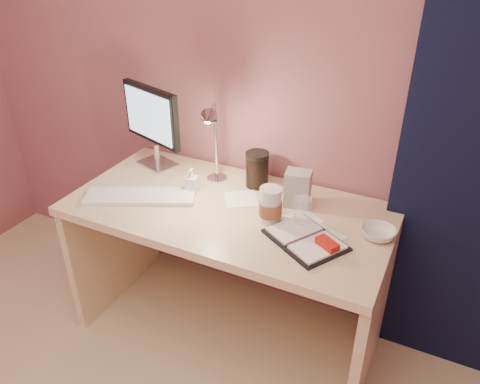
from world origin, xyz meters
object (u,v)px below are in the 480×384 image
at_px(planner, 307,240).
at_px(coffee_cup, 270,206).
at_px(keyboard, 140,197).
at_px(product_box, 298,189).
at_px(desk, 236,240).
at_px(monitor, 153,120).
at_px(dark_jar, 257,171).
at_px(lotion_bottle, 192,181).
at_px(desk_lamp, 198,137).
at_px(clear_cup, 302,212).
at_px(bowl, 378,233).

height_order(planner, coffee_cup, coffee_cup).
height_order(keyboard, product_box, product_box).
xyz_separation_m(desk, planner, (0.39, -0.17, 0.24)).
xyz_separation_m(desk, coffee_cup, (0.21, -0.10, 0.30)).
height_order(monitor, dark_jar, monitor).
height_order(keyboard, lotion_bottle, lotion_bottle).
bearing_deg(monitor, keyboard, -49.96).
bearing_deg(product_box, planner, -71.22).
height_order(lotion_bottle, desk_lamp, desk_lamp).
distance_m(monitor, product_box, 0.79).
distance_m(clear_cup, product_box, 0.16).
bearing_deg(product_box, lotion_bottle, -177.45).
bearing_deg(coffee_cup, clear_cup, 12.35).
bearing_deg(bowl, desk_lamp, 177.06).
relative_size(monitor, desk_lamp, 1.00).
distance_m(desk, keyboard, 0.49).
bearing_deg(desk, lotion_bottle, -171.62).
xyz_separation_m(planner, dark_jar, (-0.36, 0.33, 0.06)).
height_order(keyboard, coffee_cup, coffee_cup).
bearing_deg(coffee_cup, desk_lamp, 163.90).
height_order(monitor, planner, monitor).
bearing_deg(lotion_bottle, desk, 8.38).
height_order(coffee_cup, desk_lamp, desk_lamp).
relative_size(dark_jar, product_box, 0.93).
height_order(coffee_cup, clear_cup, coffee_cup).
bearing_deg(dark_jar, planner, -42.26).
distance_m(keyboard, product_box, 0.70).
bearing_deg(coffee_cup, lotion_bottle, 171.03).
relative_size(clear_cup, desk_lamp, 0.30).
bearing_deg(clear_cup, desk_lamp, 170.61).
bearing_deg(monitor, product_box, 14.37).
height_order(coffee_cup, lotion_bottle, coffee_cup).
xyz_separation_m(keyboard, product_box, (0.65, 0.25, 0.07)).
relative_size(bowl, lotion_bottle, 1.14).
bearing_deg(bowl, coffee_cup, -170.39).
bearing_deg(planner, product_box, 149.85).
height_order(desk, lotion_bottle, lotion_bottle).
height_order(desk, desk_lamp, desk_lamp).
relative_size(desk, monitor, 3.41).
bearing_deg(planner, dark_jar, 169.14).
relative_size(keyboard, desk_lamp, 1.18).
distance_m(coffee_cup, lotion_bottle, 0.42).
distance_m(monitor, clear_cup, 0.88).
relative_size(coffee_cup, clear_cup, 1.24).
bearing_deg(planner, desk_lamp, -166.63).
bearing_deg(bowl, planner, -148.33).
xyz_separation_m(monitor, dark_jar, (0.54, 0.03, -0.17)).
distance_m(keyboard, bowl, 1.03).
xyz_separation_m(desk, clear_cup, (0.33, -0.07, 0.29)).
relative_size(monitor, product_box, 2.53).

